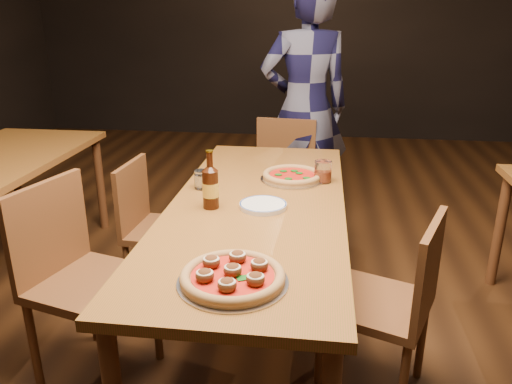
# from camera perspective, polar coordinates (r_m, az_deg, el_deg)

# --- Properties ---
(ground) EXTENTS (9.00, 9.00, 0.00)m
(ground) POSITION_cam_1_polar(r_m,az_deg,el_deg) (2.68, 0.15, -16.36)
(ground) COLOR black
(table_main) EXTENTS (0.80, 2.00, 0.75)m
(table_main) POSITION_cam_1_polar(r_m,az_deg,el_deg) (2.34, 0.16, -2.85)
(table_main) COLOR brown
(table_main) RESTS_ON ground
(chair_main_nw) EXTENTS (0.54, 0.54, 0.95)m
(chair_main_nw) POSITION_cam_1_polar(r_m,az_deg,el_deg) (2.32, -18.27, -9.81)
(chair_main_nw) COLOR brown
(chair_main_nw) RESTS_ON ground
(chair_main_sw) EXTENTS (0.42, 0.42, 0.84)m
(chair_main_sw) POSITION_cam_1_polar(r_m,az_deg,el_deg) (2.88, -10.34, -4.22)
(chair_main_sw) COLOR brown
(chair_main_sw) RESTS_ON ground
(chair_main_e) EXTENTS (0.53, 0.53, 0.88)m
(chair_main_e) POSITION_cam_1_polar(r_m,az_deg,el_deg) (2.20, 13.58, -12.13)
(chair_main_e) COLOR brown
(chair_main_e) RESTS_ON ground
(chair_end) EXTENTS (0.46, 0.46, 0.91)m
(chair_end) POSITION_cam_1_polar(r_m,az_deg,el_deg) (3.49, 2.83, 1.03)
(chair_end) COLOR brown
(chair_end) RESTS_ON ground
(pizza_meatball) EXTENTS (0.37, 0.37, 0.07)m
(pizza_meatball) POSITION_cam_1_polar(r_m,az_deg,el_deg) (1.64, -2.68, -9.57)
(pizza_meatball) COLOR #B7B7BF
(pizza_meatball) RESTS_ON table_main
(pizza_margherita) EXTENTS (0.33, 0.33, 0.04)m
(pizza_margherita) POSITION_cam_1_polar(r_m,az_deg,el_deg) (2.63, 4.15, 1.84)
(pizza_margherita) COLOR #B7B7BF
(pizza_margherita) RESTS_ON table_main
(plate_stack) EXTENTS (0.21, 0.21, 0.02)m
(plate_stack) POSITION_cam_1_polar(r_m,az_deg,el_deg) (2.25, 0.81, -1.54)
(plate_stack) COLOR white
(plate_stack) RESTS_ON table_main
(beer_bottle) EXTENTS (0.07, 0.07, 0.26)m
(beer_bottle) POSITION_cam_1_polar(r_m,az_deg,el_deg) (2.23, -5.21, 0.46)
(beer_bottle) COLOR black
(beer_bottle) RESTS_ON table_main
(water_glass) EXTENTS (0.07, 0.07, 0.09)m
(water_glass) POSITION_cam_1_polar(r_m,az_deg,el_deg) (2.50, -6.21, 1.43)
(water_glass) COLOR white
(water_glass) RESTS_ON table_main
(amber_glass) EXTENTS (0.09, 0.09, 0.11)m
(amber_glass) POSITION_cam_1_polar(r_m,az_deg,el_deg) (2.60, 7.66, 2.33)
(amber_glass) COLOR #A23912
(amber_glass) RESTS_ON table_main
(diner) EXTENTS (0.77, 0.62, 1.83)m
(diner) POSITION_cam_1_polar(r_m,az_deg,el_deg) (3.70, 5.63, 9.45)
(diner) COLOR black
(diner) RESTS_ON ground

